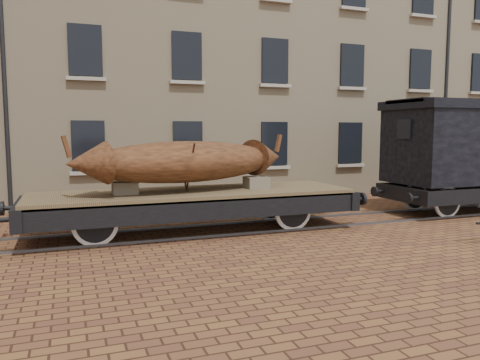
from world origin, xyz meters
name	(u,v)px	position (x,y,z in m)	size (l,w,h in m)	color
ground	(313,223)	(0.00, 0.00, 0.00)	(90.00, 90.00, 0.00)	#563120
warehouse_cream	(270,44)	(3.00, 9.99, 7.00)	(40.00, 10.19, 14.00)	beige
rail_track	(313,222)	(0.00, 0.00, 0.03)	(30.00, 1.52, 0.06)	#59595E
flatcar_wagon	(194,199)	(-3.57, 0.00, 0.89)	(9.46, 2.57, 1.43)	brown
iron_boat	(186,161)	(-3.77, 0.00, 1.90)	(6.15, 2.74, 1.50)	brown
goods_van	(479,143)	(6.26, 0.00, 2.30)	(7.11, 2.59, 3.68)	black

